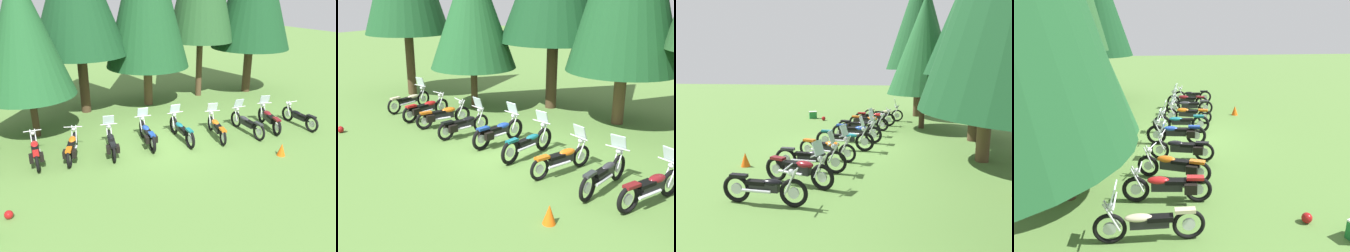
% 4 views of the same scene
% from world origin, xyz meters
% --- Properties ---
extents(ground_plane, '(80.00, 80.00, 0.00)m').
position_xyz_m(ground_plane, '(0.00, 0.00, 0.00)').
color(ground_plane, '#547A38').
extents(motorcycle_0, '(0.72, 2.36, 1.36)m').
position_xyz_m(motorcycle_0, '(-6.47, 1.49, 0.46)').
color(motorcycle_0, black).
rests_on(motorcycle_0, ground_plane).
extents(motorcycle_1, '(0.73, 2.32, 1.01)m').
position_xyz_m(motorcycle_1, '(-4.91, 0.93, 0.45)').
color(motorcycle_1, black).
rests_on(motorcycle_1, ground_plane).
extents(motorcycle_2, '(1.10, 2.15, 0.99)m').
position_xyz_m(motorcycle_2, '(-3.65, 0.65, 0.45)').
color(motorcycle_2, black).
rests_on(motorcycle_2, ground_plane).
extents(motorcycle_3, '(0.90, 2.16, 1.35)m').
position_xyz_m(motorcycle_3, '(-2.23, 0.25, 0.46)').
color(motorcycle_3, black).
rests_on(motorcycle_3, ground_plane).
extents(motorcycle_4, '(0.85, 2.28, 1.39)m').
position_xyz_m(motorcycle_4, '(-0.67, 0.29, 0.48)').
color(motorcycle_4, black).
rests_on(motorcycle_4, ground_plane).
extents(motorcycle_5, '(0.72, 2.41, 1.40)m').
position_xyz_m(motorcycle_5, '(0.76, -0.01, 0.47)').
color(motorcycle_5, black).
rests_on(motorcycle_5, ground_plane).
extents(motorcycle_6, '(0.96, 2.22, 1.35)m').
position_xyz_m(motorcycle_6, '(2.25, -0.47, 0.47)').
color(motorcycle_6, black).
rests_on(motorcycle_6, ground_plane).
extents(motorcycle_7, '(0.72, 2.41, 1.38)m').
position_xyz_m(motorcycle_7, '(3.67, -0.77, 0.47)').
color(motorcycle_7, black).
rests_on(motorcycle_7, ground_plane).
extents(motorcycle_8, '(1.03, 2.23, 1.38)m').
position_xyz_m(motorcycle_8, '(4.94, -0.84, 0.48)').
color(motorcycle_8, black).
rests_on(motorcycle_8, ground_plane).
extents(pine_tree_1, '(3.76, 3.76, 6.93)m').
position_xyz_m(pine_tree_1, '(-4.43, 3.51, 4.38)').
color(pine_tree_1, '#42301E').
rests_on(pine_tree_1, ground_plane).
extents(traffic_cone, '(0.32, 0.32, 0.48)m').
position_xyz_m(traffic_cone, '(3.36, -3.12, 0.24)').
color(traffic_cone, '#EA590F').
rests_on(traffic_cone, ground_plane).
extents(dropped_helmet, '(0.25, 0.25, 0.25)m').
position_xyz_m(dropped_helmet, '(-6.22, -2.18, 0.12)').
color(dropped_helmet, maroon).
rests_on(dropped_helmet, ground_plane).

